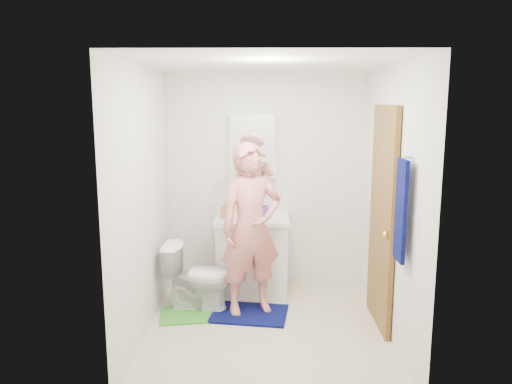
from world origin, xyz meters
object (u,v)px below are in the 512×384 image
toilet (198,277)px  man (251,229)px  soap_dispenser (225,210)px  medicine_cabinet (252,146)px  towel (401,211)px  vanity_cabinet (252,257)px  toothbrush_cup (264,210)px

toilet → man: size_ratio=0.41×
soap_dispenser → medicine_cabinet: bearing=43.5°
towel → man: man is taller
vanity_cabinet → medicine_cabinet: (0.00, 0.22, 1.20)m
toothbrush_cup → towel: bearing=-57.0°
medicine_cabinet → towel: bearing=-55.4°
vanity_cabinet → toothbrush_cup: size_ratio=6.83×
vanity_cabinet → toilet: (-0.53, -0.48, -0.06)m
toilet → man: bearing=-94.0°
toilet → toothbrush_cup: (0.66, 0.61, 0.55)m
medicine_cabinet → towel: medicine_cabinet is taller
towel → toilet: 2.19m
towel → toothbrush_cup: towel is taller
soap_dispenser → man: bearing=-60.5°
toilet → soap_dispenser: size_ratio=3.72×
soap_dispenser → towel: bearing=-44.4°
medicine_cabinet → toilet: (-0.53, -0.70, -1.26)m
towel → toothbrush_cup: size_ratio=6.83×
toothbrush_cup → medicine_cabinet: bearing=145.4°
medicine_cabinet → toothbrush_cup: medicine_cabinet is taller
toothbrush_cup → man: bearing=-100.2°
soap_dispenser → toothbrush_cup: (0.41, 0.19, -0.05)m
vanity_cabinet → towel: towel is taller
towel → toilet: towel is taller
toothbrush_cup → toilet: bearing=-137.0°
medicine_cabinet → soap_dispenser: (-0.29, -0.27, -0.66)m
vanity_cabinet → man: man is taller
medicine_cabinet → man: 1.08m
medicine_cabinet → soap_dispenser: medicine_cabinet is taller
toilet → soap_dispenser: (0.25, 0.43, 0.60)m
medicine_cabinet → man: size_ratio=0.42×
vanity_cabinet → toothbrush_cup: 0.53m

